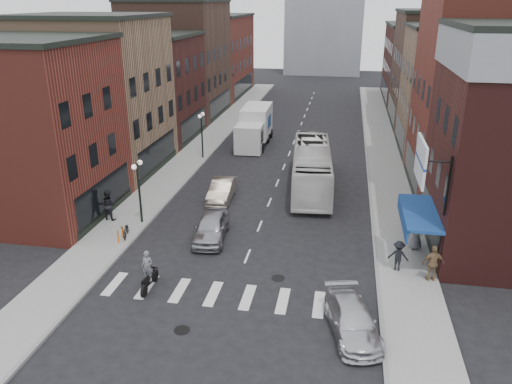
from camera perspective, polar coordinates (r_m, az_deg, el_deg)
ground at (r=27.04m, az=-1.41°, el=-8.35°), size 160.00×160.00×0.00m
sidewalk_left at (r=48.79m, az=-6.04°, el=5.33°), size 3.00×74.00×0.15m
sidewalk_right at (r=47.08m, az=14.32°, el=4.19°), size 3.00×74.00×0.15m
curb_left at (r=48.42m, az=-4.32°, el=5.17°), size 0.20×74.00×0.16m
curb_right at (r=47.01m, az=12.49°, el=4.23°), size 0.20×74.00×0.16m
crosswalk_stripes at (r=24.54m, az=-2.84°, el=-11.75°), size 12.00×2.20×0.01m
bldg_left_near at (r=34.78m, az=-25.02°, el=6.46°), size 10.30×9.20×11.30m
bldg_left_mid_a at (r=42.60m, az=-17.97°, el=10.50°), size 10.30×10.20×12.30m
bldg_left_mid_b at (r=51.68m, az=-12.72°, el=11.61°), size 10.30×10.20×10.30m
bldg_left_far_a at (r=61.68m, az=-8.87°, el=14.76°), size 10.30×12.20×13.30m
bldg_left_far_b at (r=75.09m, az=-5.31°, el=15.27°), size 10.30×16.20×11.30m
bldg_right_mid_a at (r=38.89m, az=25.67°, el=10.02°), size 10.30×10.20×14.30m
bldg_right_mid_b at (r=48.72m, az=22.55°, el=10.56°), size 10.30×10.20×11.30m
bldg_right_far_a at (r=59.34m, az=20.57°, el=12.97°), size 10.30×12.20×12.30m
bldg_right_far_b at (r=73.20m, az=18.71°, el=13.73°), size 10.30×16.20×10.30m
awning_blue at (r=27.98m, az=17.85°, el=-2.38°), size 1.80×5.00×0.78m
billboard_sign at (r=24.89m, az=18.49°, el=3.26°), size 1.52×3.00×3.70m
streetlamp_near at (r=31.44m, az=-13.29°, el=1.26°), size 0.32×1.22×4.11m
streetlamp_far at (r=44.06m, az=-6.23°, el=7.41°), size 0.32×1.22×4.11m
bike_rack at (r=30.16m, az=-15.25°, el=-4.68°), size 0.08×0.68×0.80m
box_truck at (r=48.55m, az=-0.16°, el=7.43°), size 2.64×8.26×3.57m
motorcycle_rider at (r=25.04m, az=-12.22°, el=-8.90°), size 0.62×2.06×2.10m
transit_bus at (r=37.40m, az=6.38°, el=2.81°), size 3.63×11.73×3.22m
sedan_left_near at (r=29.65m, az=-5.16°, el=-3.98°), size 2.23×4.63×1.53m
sedan_left_far at (r=35.40m, az=-3.90°, el=0.25°), size 1.64×4.31×1.40m
curb_car at (r=22.17m, az=10.94°, el=-14.18°), size 2.89×4.76×1.29m
parked_bicycle at (r=30.57m, az=-14.64°, el=-4.26°), size 0.92×1.60×0.79m
ped_left_solo at (r=32.98m, az=-16.55°, el=-1.42°), size 1.02×0.67×1.98m
ped_right_a at (r=26.95m, az=15.96°, el=-7.00°), size 1.13×0.68×1.64m
ped_right_b at (r=26.44m, az=19.57°, el=-7.68°), size 1.22×0.80×1.92m
ped_right_c at (r=29.38m, az=17.83°, el=-4.46°), size 1.13×1.00×1.94m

